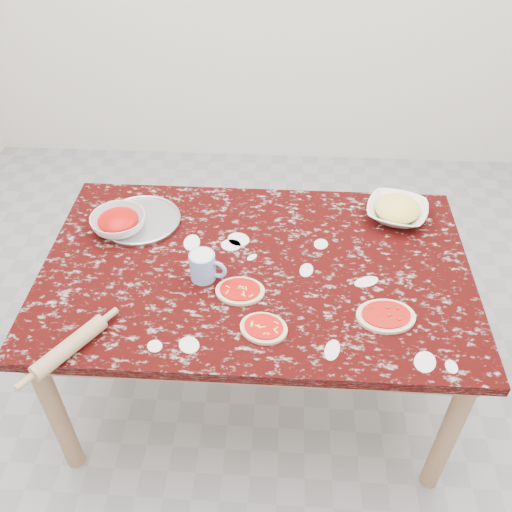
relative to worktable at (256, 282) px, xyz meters
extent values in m
plane|color=gray|center=(0.00, 0.00, -0.67)|extent=(4.00, 4.00, 0.00)
cube|color=black|center=(0.00, 0.00, 0.06)|extent=(1.60, 1.00, 0.04)
cube|color=#9B7758|center=(0.00, 0.00, 0.00)|extent=(1.50, 0.90, 0.08)
cylinder|color=#9B7758|center=(-0.72, -0.42, -0.31)|extent=(0.07, 0.07, 0.71)
cylinder|color=#9B7758|center=(0.72, -0.42, -0.31)|extent=(0.07, 0.07, 0.71)
cylinder|color=#9B7758|center=(-0.72, 0.42, -0.31)|extent=(0.07, 0.07, 0.71)
cylinder|color=#9B7758|center=(0.72, 0.42, -0.31)|extent=(0.07, 0.07, 0.71)
cylinder|color=#B2B2B7|center=(-0.49, 0.24, 0.09)|extent=(0.38, 0.38, 0.01)
imported|color=white|center=(-0.56, 0.18, 0.12)|extent=(0.26, 0.26, 0.07)
imported|color=white|center=(0.56, 0.33, 0.11)|extent=(0.30, 0.30, 0.06)
cylinder|color=#7B9CE4|center=(-0.19, -0.07, 0.14)|extent=(0.09, 0.09, 0.11)
torus|color=#7B9CE4|center=(-0.14, -0.09, 0.14)|extent=(0.08, 0.03, 0.08)
cylinder|color=silver|center=(-0.19, -0.07, 0.18)|extent=(0.07, 0.07, 0.01)
ellipsoid|color=beige|center=(-0.05, -0.14, 0.09)|extent=(0.18, 0.14, 0.01)
ellipsoid|color=red|center=(-0.05, -0.14, 0.10)|extent=(0.15, 0.12, 0.00)
ellipsoid|color=beige|center=(0.04, -0.31, 0.09)|extent=(0.19, 0.17, 0.01)
ellipsoid|color=red|center=(0.04, -0.31, 0.10)|extent=(0.16, 0.14, 0.00)
ellipsoid|color=beige|center=(0.46, -0.23, 0.09)|extent=(0.21, 0.17, 0.01)
ellipsoid|color=red|center=(0.46, -0.23, 0.10)|extent=(0.17, 0.14, 0.00)
cylinder|color=tan|center=(-0.57, -0.44, 0.11)|extent=(0.20, 0.26, 0.05)
camera|label=1|loc=(0.09, -1.52, 1.50)|focal=39.01mm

